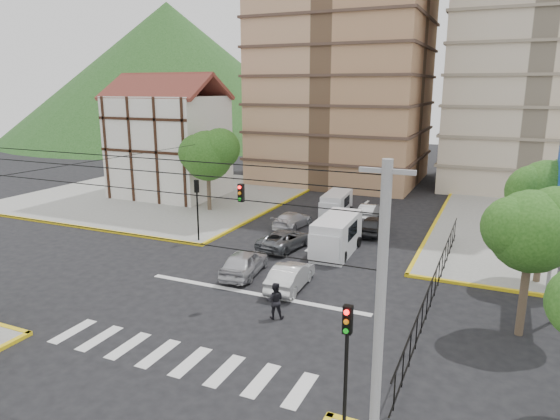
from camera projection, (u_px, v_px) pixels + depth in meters
The scene contains 23 objects.
ground at pixel (243, 302), 25.87m from camera, with size 160.00×160.00×0.00m, color black.
sidewalk_nw at pixel (164, 194), 51.50m from camera, with size 26.00×26.00×0.15m, color gray.
crosswalk_stripes at pixel (174, 358), 20.55m from camera, with size 12.00×2.40×0.01m, color silver.
stop_line at pixel (254, 293), 26.93m from camera, with size 13.00×0.40×0.01m, color silver.
tudor_building at pixel (169, 145), 49.86m from camera, with size 10.80×8.05×12.23m.
distant_hill at pixel (170, 72), 106.34m from camera, with size 70.00×70.00×28.00m, color #1A4416.
park_fence at pixel (434, 299), 26.29m from camera, with size 0.10×22.50×1.66m, color black, non-canonical shape.
tree_park_a at pixel (534, 228), 21.27m from camera, with size 4.41×3.60×6.83m.
tree_park_c at pixel (550, 192), 27.00m from camera, with size 4.65×3.80×7.25m.
tree_tudor at pixel (209, 153), 43.53m from camera, with size 5.39×4.40×7.43m.
traffic_light_se at pixel (347, 349), 15.12m from camera, with size 0.28×0.22×4.40m.
traffic_light_nw at pixel (197, 200), 35.13m from camera, with size 0.28×0.22×4.40m.
traffic_light_hanging at pixel (220, 199), 22.65m from camera, with size 18.00×9.12×0.92m.
utility_pole_se at pixel (379, 324), 13.18m from camera, with size 1.40×0.28×9.00m.
van_right_lane at pixel (335, 236), 33.08m from camera, with size 2.35×5.56×2.48m.
van_left_lane at pixel (336, 205), 42.67m from camera, with size 2.10×4.69×2.06m.
car_silver_front_left at pixel (244, 262), 29.46m from camera, with size 1.82×4.53×1.54m, color #BCBCC2.
car_white_front_right at pixel (290, 276), 27.49m from camera, with size 1.52×4.35×1.43m, color silver.
car_grey_mid_left at pixel (285, 239), 34.31m from camera, with size 2.18×4.73×1.31m, color slate.
car_silver_rear_left at pixel (292, 220), 39.42m from camera, with size 1.78×4.39×1.27m, color silver.
car_darkgrey_mid_right at pixel (373, 225), 37.67m from camera, with size 1.68×4.18×1.42m, color #262729.
car_white_rear_right at pixel (369, 211), 42.25m from camera, with size 1.33×3.83×1.26m, color silver.
pedestrian_crosswalk at pixel (275, 301), 23.88m from camera, with size 0.88×0.68×1.81m, color black.
Camera 1 is at (11.53, -21.10, 10.85)m, focal length 32.00 mm.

